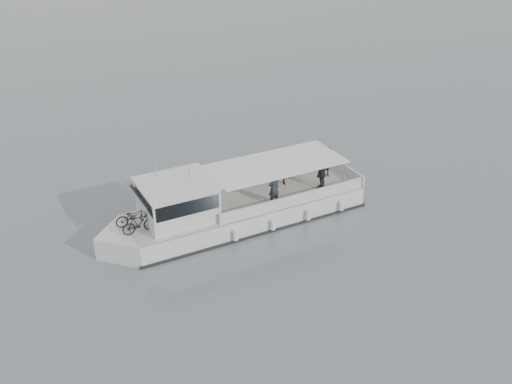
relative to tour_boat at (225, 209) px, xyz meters
name	(u,v)px	position (x,y,z in m)	size (l,w,h in m)	color
ground	(360,216)	(7.24, -1.24, -1.00)	(1400.00, 1400.00, 0.00)	slate
tour_boat	(225,209)	(0.00, 0.00, 0.00)	(14.69, 5.82, 6.12)	silver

